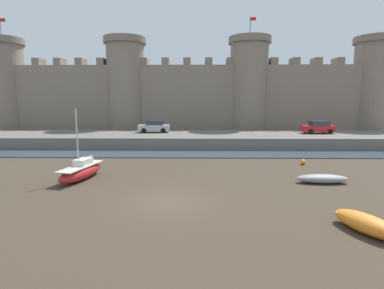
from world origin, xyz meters
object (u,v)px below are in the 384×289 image
rowboat_foreground_centre (367,223)px  mooring_buoy_near_channel (96,164)px  sailboat_midflat_right (81,171)px  car_quay_centre_east (318,127)px  car_quay_east (154,127)px  rowboat_near_channel_right (322,178)px  mooring_buoy_off_centre (303,162)px

rowboat_foreground_centre → mooring_buoy_near_channel: 20.48m
sailboat_midflat_right → car_quay_centre_east: sailboat_midflat_right is taller
sailboat_midflat_right → mooring_buoy_near_channel: 4.31m
sailboat_midflat_right → rowboat_foreground_centre: size_ratio=1.52×
sailboat_midflat_right → car_quay_east: bearing=82.4°
rowboat_near_channel_right → car_quay_centre_east: size_ratio=0.84×
rowboat_foreground_centre → car_quay_centre_east: (8.49, 26.81, 1.76)m
car_quay_east → sailboat_midflat_right: bearing=-97.6°
car_quay_east → mooring_buoy_near_channel: bearing=-101.2°
mooring_buoy_near_channel → mooring_buoy_off_centre: mooring_buoy_near_channel is taller
mooring_buoy_near_channel → car_quay_centre_east: bearing=29.8°
rowboat_near_channel_right → car_quay_centre_east: bearing=69.4°
rowboat_foreground_centre → car_quay_centre_east: bearing=72.4°
rowboat_near_channel_right → mooring_buoy_near_channel: 18.02m
rowboat_foreground_centre → sailboat_midflat_right: bearing=151.3°
mooring_buoy_off_centre → car_quay_centre_east: size_ratio=0.11×
sailboat_midflat_right → rowboat_foreground_centre: bearing=-28.7°
sailboat_midflat_right → mooring_buoy_off_centre: (17.70, 5.33, -0.36)m
rowboat_foreground_centre → rowboat_near_channel_right: (1.33, 7.82, -0.09)m
rowboat_near_channel_right → car_quay_east: bearing=125.9°
sailboat_midflat_right → car_quay_centre_east: (24.07, 18.30, 1.58)m
mooring_buoy_near_channel → car_quay_centre_east: size_ratio=0.12×
rowboat_near_channel_right → car_quay_east: 24.55m
rowboat_near_channel_right → mooring_buoy_near_channel: rowboat_near_channel_right is taller
rowboat_foreground_centre → car_quay_east: (-13.03, 27.65, 1.76)m
mooring_buoy_off_centre → car_quay_east: 20.59m
sailboat_midflat_right → car_quay_centre_east: 30.27m
mooring_buoy_near_channel → car_quay_east: (2.95, 14.85, 1.92)m
sailboat_midflat_right → mooring_buoy_off_centre: sailboat_midflat_right is taller
car_quay_centre_east → mooring_buoy_near_channel: bearing=-150.2°
rowboat_foreground_centre → mooring_buoy_off_centre: size_ratio=7.23×
rowboat_near_channel_right → mooring_buoy_off_centre: (0.79, 6.02, -0.09)m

